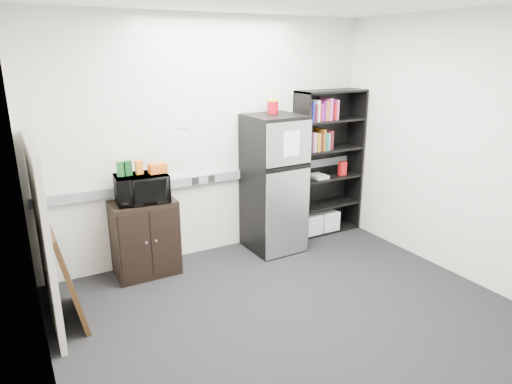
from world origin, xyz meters
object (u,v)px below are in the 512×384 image
refrigerator (274,184)px  bookshelf (327,160)px  cubicle_partition (43,234)px  microwave (142,188)px  cabinet (145,238)px

refrigerator → bookshelf: bearing=7.8°
cubicle_partition → microwave: size_ratio=3.11×
cabinet → refrigerator: refrigerator is taller
bookshelf → cubicle_partition: bookshelf is taller
microwave → refrigerator: (1.55, -0.06, -0.16)m
bookshelf → cubicle_partition: bearing=-171.9°
bookshelf → cabinet: size_ratio=2.25×
microwave → refrigerator: refrigerator is taller
bookshelf → cubicle_partition: 3.45m
microwave → refrigerator: size_ratio=0.32×
refrigerator → cabinet: bearing=175.4°
bookshelf → cubicle_partition: size_ratio=1.14×
cabinet → refrigerator: size_ratio=0.51×
cabinet → cubicle_partition: bearing=-156.8°
bookshelf → cubicle_partition: (-3.41, -0.49, -0.16)m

